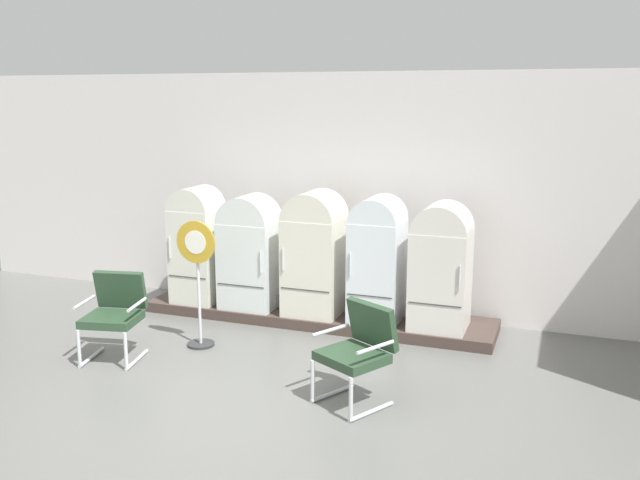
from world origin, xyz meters
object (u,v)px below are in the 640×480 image
refrigerator_3 (377,255)px  armchair_left (115,310)px  refrigerator_4 (441,263)px  sign_stand (198,283)px  refrigerator_1 (250,249)px  refrigerator_2 (315,249)px  armchair_right (359,347)px  refrigerator_0 (197,241)px

refrigerator_3 → armchair_left: size_ratio=1.62×
refrigerator_4 → sign_stand: size_ratio=1.01×
refrigerator_1 → refrigerator_2: (0.89, 0.05, 0.05)m
refrigerator_4 → armchair_right: 2.11m
refrigerator_0 → sign_stand: (0.70, -1.21, -0.20)m
refrigerator_1 → armchair_right: 2.93m
refrigerator_4 → armchair_left: size_ratio=1.58×
armchair_right → refrigerator_2: bearing=120.7°
sign_stand → refrigerator_4: bearing=25.8°
refrigerator_0 → refrigerator_4: refrigerator_0 is taller
refrigerator_0 → refrigerator_1: size_ratio=1.05×
armchair_left → armchair_right: same height
refrigerator_3 → sign_stand: (-1.80, -1.25, -0.20)m
refrigerator_1 → sign_stand: bearing=-93.8°
refrigerator_1 → armchair_right: bearing=-43.5°
refrigerator_1 → refrigerator_3: 1.72m
refrigerator_1 → refrigerator_2: 0.89m
refrigerator_0 → refrigerator_4: 3.30m
refrigerator_4 → sign_stand: 2.88m
refrigerator_0 → sign_stand: 1.41m
refrigerator_2 → armchair_right: 2.42m
refrigerator_0 → refrigerator_2: size_ratio=0.99×
refrigerator_0 → armchair_left: (0.01, -1.85, -0.42)m
refrigerator_4 → sign_stand: refrigerator_4 is taller
refrigerator_4 → refrigerator_2: bearing=179.7°
refrigerator_2 → armchair_left: (-1.67, -1.89, -0.42)m
armchair_left → sign_stand: size_ratio=0.64×
armchair_right → refrigerator_4: bearing=78.9°
armchair_left → armchair_right: 2.89m
armchair_left → refrigerator_2: bearing=48.6°
refrigerator_2 → sign_stand: (-0.97, -1.26, -0.21)m
refrigerator_1 → refrigerator_4: bearing=0.9°
refrigerator_1 → refrigerator_4: (2.51, 0.04, 0.02)m
refrigerator_1 → sign_stand: size_ratio=1.00×
refrigerator_0 → sign_stand: bearing=-59.8°
refrigerator_1 → armchair_right: (2.11, -2.00, -0.37)m
refrigerator_0 → refrigerator_3: (2.51, 0.04, -0.00)m
refrigerator_1 → sign_stand: refrigerator_1 is taller
refrigerator_2 → armchair_right: (1.22, -2.05, -0.42)m
refrigerator_3 → refrigerator_4: (0.79, -0.00, -0.03)m
refrigerator_3 → refrigerator_4: refrigerator_3 is taller
refrigerator_4 → refrigerator_1: bearing=-179.1°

